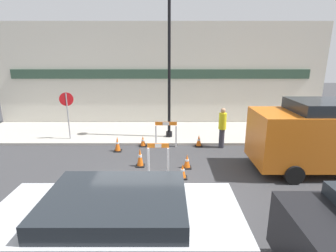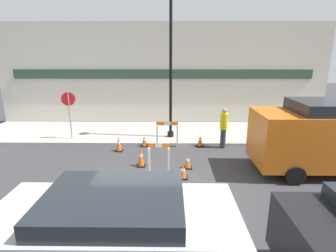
# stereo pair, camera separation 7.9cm
# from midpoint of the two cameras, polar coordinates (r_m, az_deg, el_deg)

# --- Properties ---
(ground_plane) EXTENTS (60.00, 60.00, 0.00)m
(ground_plane) POSITION_cam_midpoint_polar(r_m,az_deg,el_deg) (7.39, -3.12, -16.06)
(ground_plane) COLOR #38383A
(sidewalk_slab) EXTENTS (18.00, 3.67, 0.10)m
(sidewalk_slab) POSITION_cam_midpoint_polar(r_m,az_deg,el_deg) (13.19, -1.34, -1.34)
(sidewalk_slab) COLOR #ADA89E
(sidewalk_slab) RESTS_ON ground_plane
(storefront_facade) EXTENTS (18.00, 0.22, 5.50)m
(storefront_facade) POSITION_cam_midpoint_polar(r_m,az_deg,el_deg) (14.58, -1.14, 11.10)
(storefront_facade) COLOR beige
(storefront_facade) RESTS_ON ground_plane
(streetlamp_post) EXTENTS (0.44, 0.44, 6.45)m
(streetlamp_post) POSITION_cam_midpoint_polar(r_m,az_deg,el_deg) (11.75, 0.81, 16.97)
(streetlamp_post) COLOR black
(streetlamp_post) RESTS_ON sidewalk_slab
(stop_sign) EXTENTS (0.59, 0.16, 2.13)m
(stop_sign) POSITION_cam_midpoint_polar(r_m,az_deg,el_deg) (12.50, -20.56, 3.72)
(stop_sign) COLOR gray
(stop_sign) RESTS_ON sidewalk_slab
(barricade_0) EXTENTS (0.92, 0.13, 1.10)m
(barricade_0) POSITION_cam_midpoint_polar(r_m,az_deg,el_deg) (11.12, 0.03, -1.59)
(barricade_0) COLOR white
(barricade_0) RESTS_ON ground_plane
(barricade_1) EXTENTS (0.70, 0.14, 1.08)m
(barricade_1) POSITION_cam_midpoint_polar(r_m,az_deg,el_deg) (8.63, -1.73, -7.01)
(barricade_1) COLOR white
(barricade_1) RESTS_ON ground_plane
(traffic_cone_0) EXTENTS (0.30, 0.30, 0.63)m
(traffic_cone_0) POSITION_cam_midpoint_polar(r_m,az_deg,el_deg) (10.89, -10.48, -3.86)
(traffic_cone_0) COLOR black
(traffic_cone_0) RESTS_ON ground_plane
(traffic_cone_1) EXTENTS (0.30, 0.30, 0.51)m
(traffic_cone_1) POSITION_cam_midpoint_polar(r_m,az_deg,el_deg) (11.35, 7.20, -3.26)
(traffic_cone_1) COLOR black
(traffic_cone_1) RESTS_ON ground_plane
(traffic_cone_2) EXTENTS (0.30, 0.30, 0.50)m
(traffic_cone_2) POSITION_cam_midpoint_polar(r_m,az_deg,el_deg) (9.21, 4.57, -7.73)
(traffic_cone_2) COLOR black
(traffic_cone_2) RESTS_ON ground_plane
(traffic_cone_3) EXTENTS (0.30, 0.30, 0.47)m
(traffic_cone_3) POSITION_cam_midpoint_polar(r_m,az_deg,el_deg) (11.34, -5.00, -3.32)
(traffic_cone_3) COLOR black
(traffic_cone_3) RESTS_ON ground_plane
(traffic_cone_4) EXTENTS (0.30, 0.30, 0.49)m
(traffic_cone_4) POSITION_cam_midpoint_polar(r_m,az_deg,el_deg) (8.49, 3.56, -9.88)
(traffic_cone_4) COLOR black
(traffic_cone_4) RESTS_ON ground_plane
(traffic_cone_5) EXTENTS (0.30, 0.30, 0.69)m
(traffic_cone_5) POSITION_cam_midpoint_polar(r_m,az_deg,el_deg) (9.34, -5.68, -6.80)
(traffic_cone_5) COLOR black
(traffic_cone_5) RESTS_ON ground_plane
(person_worker) EXTENTS (0.40, 0.40, 1.71)m
(person_worker) POSITION_cam_midpoint_polar(r_m,az_deg,el_deg) (11.16, 12.21, -0.14)
(person_worker) COLOR #33333D
(person_worker) RESTS_ON ground_plane
(parked_car_1) EXTENTS (3.84, 1.91, 1.82)m
(parked_car_1) POSITION_cam_midpoint_polar(r_m,az_deg,el_deg) (4.60, -10.71, -22.98)
(parked_car_1) COLOR #B7BABF
(parked_car_1) RESTS_ON ground_plane
(work_van) EXTENTS (5.16, 2.11, 2.41)m
(work_van) POSITION_cam_midpoint_polar(r_m,az_deg,el_deg) (10.19, 32.74, -1.54)
(work_van) COLOR #D16619
(work_van) RESTS_ON ground_plane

